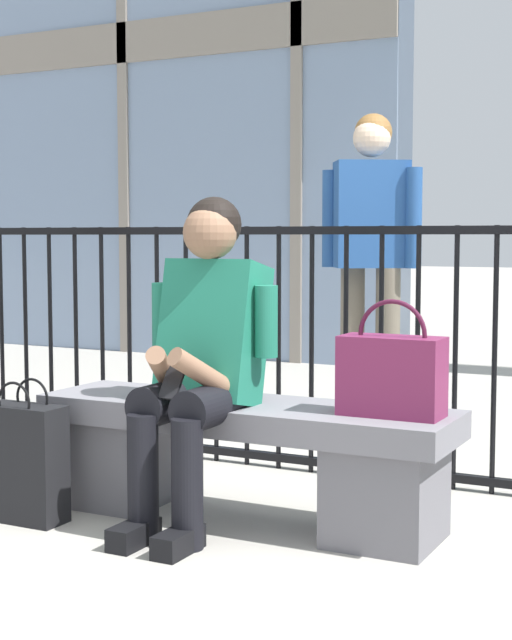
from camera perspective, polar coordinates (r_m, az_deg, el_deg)
name	(u,v)px	position (r m, az deg, el deg)	size (l,w,h in m)	color
ground_plane	(244,520)	(3.74, -0.71, -11.65)	(60.00, 60.00, 0.00)	#B2ADA3
stone_bench	(244,449)	(3.67, -0.72, -7.59)	(1.60, 0.44, 0.45)	slate
seated_person_with_phone	(201,351)	(3.55, -3.23, -1.82)	(0.52, 0.66, 1.21)	black
handbag_on_bench	(392,374)	(3.37, 7.95, -3.14)	(0.35, 0.16, 0.40)	#7A234C
shopping_bag	(24,462)	(3.78, -13.41, -8.08)	(0.32, 0.15, 0.54)	black
bystander_at_railing	(371,249)	(5.20, 6.74, 4.18)	(0.55, 0.38, 1.71)	#6B6051
plaza_railing	(328,350)	(4.34, 4.26, -1.75)	(8.72, 0.04, 1.11)	black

